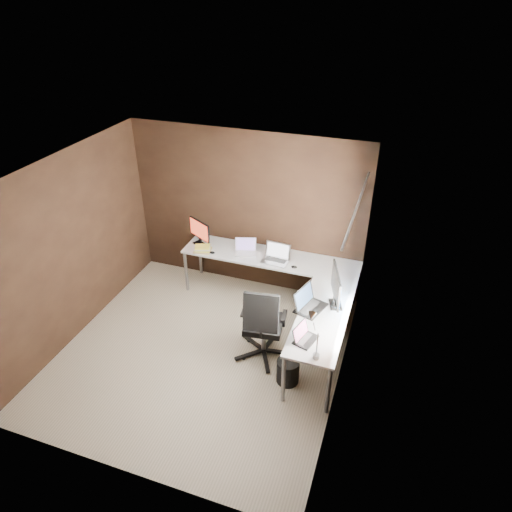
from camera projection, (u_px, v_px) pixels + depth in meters
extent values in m
cube|color=#BCAD92|center=(202.00, 353.00, 6.07)|extent=(3.60, 3.60, 0.00)
cube|color=white|center=(187.00, 176.00, 4.76)|extent=(3.60, 3.60, 0.00)
cube|color=black|center=(247.00, 212.00, 6.86)|extent=(3.60, 0.00, 2.50)
cube|color=black|center=(106.00, 385.00, 3.97)|extent=(3.60, 0.00, 2.50)
cube|color=black|center=(69.00, 250.00, 5.91)|extent=(0.00, 3.60, 2.50)
cube|color=black|center=(346.00, 306.00, 4.92)|extent=(0.00, 3.60, 2.50)
cube|color=white|center=(352.00, 273.00, 5.10)|extent=(0.00, 1.00, 1.30)
cube|color=orange|center=(335.00, 326.00, 4.63)|extent=(0.01, 0.35, 2.00)
cube|color=orange|center=(356.00, 255.00, 5.80)|extent=(0.01, 0.35, 2.00)
cylinder|color=slate|center=(358.00, 205.00, 4.67)|extent=(0.02, 1.90, 0.02)
cube|color=silver|center=(270.00, 257.00, 6.77)|extent=(2.65, 0.60, 0.03)
cube|color=silver|center=(322.00, 317.00, 5.58)|extent=(0.60, 1.65, 0.03)
cylinder|color=slate|center=(186.00, 271.00, 7.11)|extent=(0.05, 0.05, 0.70)
cylinder|color=slate|center=(200.00, 255.00, 7.53)|extent=(0.05, 0.05, 0.70)
cylinder|color=slate|center=(283.00, 379.00, 5.22)|extent=(0.05, 0.05, 0.70)
cylinder|color=slate|center=(328.00, 391.00, 5.07)|extent=(0.05, 0.05, 0.70)
cylinder|color=slate|center=(357.00, 284.00, 6.82)|extent=(0.05, 0.05, 0.70)
cube|color=silver|center=(327.00, 306.00, 6.45)|extent=(0.42, 0.50, 0.60)
cube|color=black|center=(200.00, 244.00, 7.07)|extent=(0.24, 0.21, 0.01)
cube|color=black|center=(200.00, 240.00, 7.05)|extent=(0.05, 0.05, 0.09)
cube|color=black|center=(200.00, 229.00, 6.95)|extent=(0.42, 0.24, 0.29)
cube|color=red|center=(199.00, 230.00, 6.94)|extent=(0.38, 0.21, 0.26)
cube|color=black|center=(335.00, 304.00, 5.77)|extent=(0.21, 0.27, 0.01)
cube|color=black|center=(334.00, 301.00, 5.74)|extent=(0.05, 0.06, 0.11)
cube|color=black|center=(336.00, 285.00, 5.61)|extent=(0.21, 0.59, 0.38)
cube|color=blue|center=(337.00, 285.00, 5.61)|extent=(0.18, 0.56, 0.35)
cube|color=silver|center=(245.00, 253.00, 6.84)|extent=(0.36, 0.30, 0.02)
cube|color=silver|center=(246.00, 244.00, 6.85)|extent=(0.32, 0.14, 0.20)
cube|color=#795CA9|center=(246.00, 244.00, 6.85)|extent=(0.28, 0.12, 0.17)
cube|color=silver|center=(275.00, 261.00, 6.64)|extent=(0.40, 0.29, 0.02)
cube|color=silver|center=(278.00, 250.00, 6.66)|extent=(0.38, 0.10, 0.24)
cube|color=silver|center=(278.00, 251.00, 6.65)|extent=(0.34, 0.08, 0.20)
cube|color=black|center=(311.00, 308.00, 5.71)|extent=(0.40, 0.48, 0.02)
cube|color=black|center=(304.00, 296.00, 5.69)|extent=(0.19, 0.41, 0.26)
cube|color=#142133|center=(304.00, 296.00, 5.69)|extent=(0.17, 0.36, 0.22)
cube|color=black|center=(306.00, 340.00, 5.21)|extent=(0.27, 0.33, 0.02)
cube|color=black|center=(300.00, 331.00, 5.20)|extent=(0.13, 0.29, 0.18)
cube|color=#B85688|center=(301.00, 331.00, 5.19)|extent=(0.11, 0.26, 0.15)
cube|color=tan|center=(203.00, 250.00, 6.89)|extent=(0.28, 0.24, 0.03)
cube|color=#E0E445|center=(203.00, 249.00, 6.88)|extent=(0.27, 0.23, 0.02)
cube|color=beige|center=(202.00, 248.00, 6.87)|extent=(0.29, 0.25, 0.02)
cube|color=#E0E445|center=(202.00, 247.00, 6.86)|extent=(0.27, 0.24, 0.02)
ellipsoid|color=black|center=(212.00, 253.00, 6.83)|extent=(0.10, 0.08, 0.03)
ellipsoid|color=black|center=(294.00, 267.00, 6.49)|extent=(0.11, 0.09, 0.04)
cylinder|color=slate|center=(316.00, 356.00, 4.96)|extent=(0.07, 0.07, 0.06)
cylinder|color=slate|center=(317.00, 344.00, 4.86)|extent=(0.02, 0.02, 0.30)
cylinder|color=slate|center=(314.00, 327.00, 4.79)|extent=(0.02, 0.16, 0.22)
cone|color=slate|center=(312.00, 316.00, 4.83)|extent=(0.09, 0.12, 0.12)
cylinder|color=slate|center=(264.00, 338.00, 5.95)|extent=(0.06, 0.06, 0.39)
cube|color=black|center=(264.00, 324.00, 5.83)|extent=(0.54, 0.54, 0.08)
cube|color=black|center=(261.00, 313.00, 5.45)|extent=(0.45, 0.18, 0.52)
cylinder|color=black|center=(288.00, 371.00, 5.58)|extent=(0.33, 0.33, 0.32)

